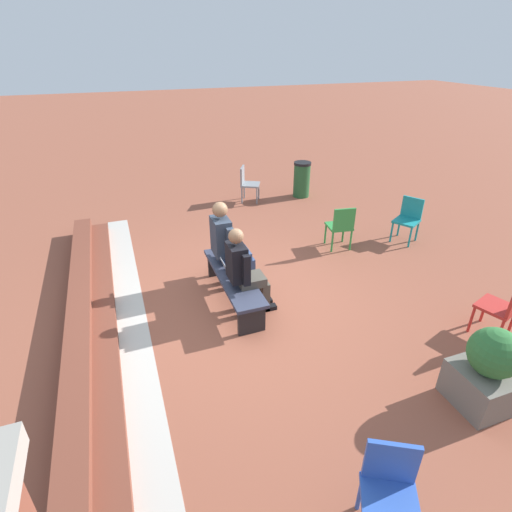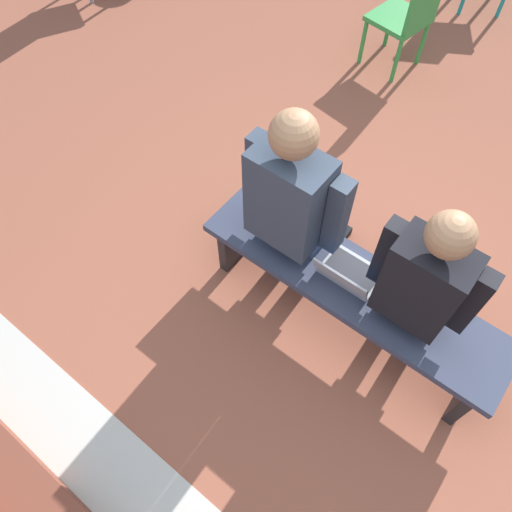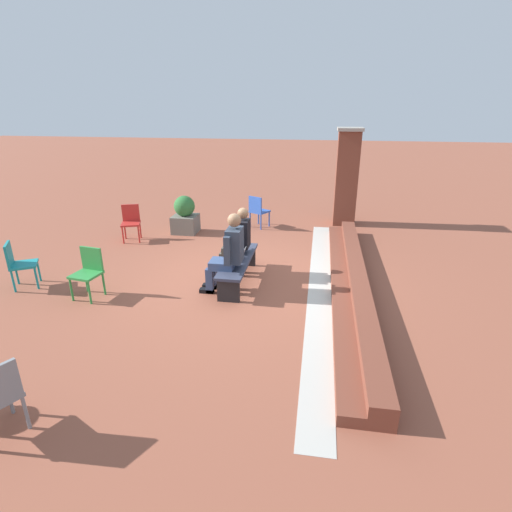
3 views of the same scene
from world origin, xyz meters
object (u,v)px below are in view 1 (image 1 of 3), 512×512
object	(u,v)px
bench	(233,280)
plastic_chair_near_bench_left	(390,489)
plastic_chair_far_right	(408,217)
plastic_chair_mid_courtyard	(341,225)
laptop	(231,270)
plastic_chair_foreground	(247,182)
person_student	(244,269)
planter	(488,371)
plastic_chair_by_pillar	(504,306)
litter_bin	(302,179)
person_adult	(229,243)

from	to	relation	value
bench	plastic_chair_near_bench_left	world-z (taller)	plastic_chair_near_bench_left
plastic_chair_far_right	plastic_chair_mid_courtyard	distance (m)	1.41
laptop	plastic_chair_foreground	size ratio (longest dim) A/B	0.38
person_student	plastic_chair_foreground	distance (m)	4.51
laptop	planter	xyz separation A→B (m)	(-2.77, -1.93, -0.06)
plastic_chair_by_pillar	plastic_chair_foreground	bearing A→B (deg)	13.67
plastic_chair_mid_courtyard	litter_bin	world-z (taller)	litter_bin
bench	plastic_chair_by_pillar	size ratio (longest dim) A/B	2.14
laptop	plastic_chair_near_bench_left	world-z (taller)	plastic_chair_near_bench_left
plastic_chair_by_pillar	planter	distance (m)	1.32
person_adult	plastic_chair_by_pillar	distance (m)	3.79
plastic_chair_by_pillar	planter	xyz separation A→B (m)	(-0.76, 1.08, -0.04)
person_adult	bench	bearing A→B (deg)	170.73
laptop	litter_bin	xyz separation A→B (m)	(3.76, -2.95, -0.07)
plastic_chair_far_right	plastic_chair_foreground	distance (m)	3.80
plastic_chair_far_right	planter	size ratio (longest dim) A/B	0.89
bench	plastic_chair_by_pillar	world-z (taller)	plastic_chair_by_pillar
plastic_chair_foreground	person_student	bearing A→B (deg)	160.65
person_student	plastic_chair_foreground	bearing A→B (deg)	-19.35
laptop	plastic_chair_far_right	bearing A→B (deg)	-78.07
plastic_chair_by_pillar	planter	world-z (taller)	planter
bench	litter_bin	distance (m)	4.80
person_student	plastic_chair_mid_courtyard	world-z (taller)	person_student
bench	plastic_chair_near_bench_left	xyz separation A→B (m)	(-3.44, -0.17, 0.13)
plastic_chair_near_bench_left	litter_bin	bearing A→B (deg)	-20.90
person_adult	litter_bin	size ratio (longest dim) A/B	1.64
plastic_chair_far_right	litter_bin	distance (m)	3.07
bench	laptop	bearing A→B (deg)	17.09
laptop	planter	world-z (taller)	planter
plastic_chair_mid_courtyard	laptop	bearing A→B (deg)	111.11
laptop	planter	size ratio (longest dim) A/B	0.34
laptop	plastic_chair_by_pillar	xyz separation A→B (m)	(-2.01, -3.01, -0.02)
planter	bench	bearing A→B (deg)	35.06
plastic_chair_by_pillar	planter	bearing A→B (deg)	125.41
bench	litter_bin	world-z (taller)	litter_bin
plastic_chair_by_pillar	person_adult	bearing A→B (deg)	50.54
laptop	person_adult	bearing A→B (deg)	-11.83
person_adult	planter	bearing A→B (deg)	-149.79
bench	person_adult	size ratio (longest dim) A/B	1.27
person_student	litter_bin	xyz separation A→B (m)	(4.12, -2.87, -0.27)
plastic_chair_far_right	laptop	bearing A→B (deg)	101.93
plastic_chair_far_right	litter_bin	bearing A→B (deg)	15.47
plastic_chair_mid_courtyard	plastic_chair_far_right	bearing A→B (deg)	-94.76
person_student	person_adult	bearing A→B (deg)	-0.42
plastic_chair_mid_courtyard	litter_bin	distance (m)	2.91
person_adult	plastic_chair_near_bench_left	xyz separation A→B (m)	(-3.88, -0.10, -0.27)
plastic_chair_near_bench_left	planter	world-z (taller)	planter
plastic_chair_mid_courtyard	plastic_chair_near_bench_left	xyz separation A→B (m)	(-4.39, 2.18, 0.00)
person_adult	plastic_chair_foreground	size ratio (longest dim) A/B	1.68
plastic_chair_mid_courtyard	planter	distance (m)	3.71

